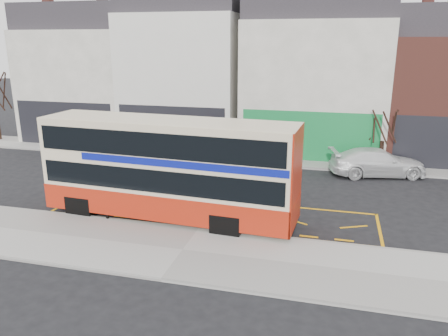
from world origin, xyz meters
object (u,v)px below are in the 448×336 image
(car_grey, at_px, (247,156))
(double_decker_bus, at_px, (169,168))
(bus_stop_post, at_px, (106,179))
(car_white, at_px, (378,162))
(car_silver, at_px, (80,149))
(street_tree_right, at_px, (385,117))

(car_grey, bearing_deg, double_decker_bus, 151.66)
(bus_stop_post, xyz_separation_m, car_grey, (3.92, 9.74, -1.24))
(car_grey, height_order, car_white, car_white)
(car_silver, bearing_deg, bus_stop_post, -146.61)
(car_silver, height_order, car_white, car_white)
(double_decker_bus, xyz_separation_m, car_grey, (1.54, 8.75, -1.59))
(bus_stop_post, relative_size, car_grey, 0.73)
(double_decker_bus, distance_m, street_tree_right, 13.82)
(car_grey, xyz_separation_m, car_white, (7.45, -0.06, 0.11))
(car_silver, bearing_deg, car_grey, -89.97)
(double_decker_bus, height_order, car_silver, double_decker_bus)
(double_decker_bus, height_order, bus_stop_post, double_decker_bus)
(car_silver, distance_m, car_grey, 10.86)
(car_white, bearing_deg, double_decker_bus, 119.87)
(car_white, bearing_deg, car_grey, 75.38)
(car_silver, bearing_deg, car_white, -91.96)
(car_silver, relative_size, car_grey, 0.92)
(car_grey, bearing_deg, bus_stop_post, 139.68)
(bus_stop_post, distance_m, car_silver, 11.33)
(bus_stop_post, height_order, car_grey, bus_stop_post)
(street_tree_right, bearing_deg, car_white, -100.99)
(car_grey, bearing_deg, car_white, -108.80)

